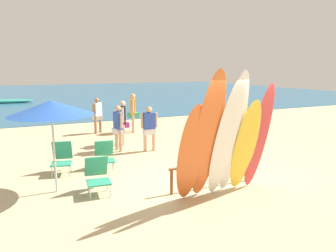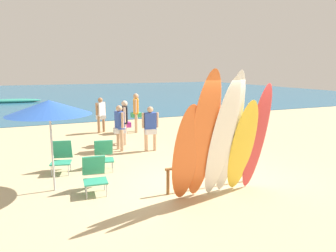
{
  "view_description": "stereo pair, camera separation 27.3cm",
  "coord_description": "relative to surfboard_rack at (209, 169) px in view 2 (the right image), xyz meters",
  "views": [
    {
      "loc": [
        -3.77,
        -5.83,
        2.71
      ],
      "look_at": [
        0.0,
        2.38,
        1.04
      ],
      "focal_mm": 33.48,
      "sensor_mm": 36.0,
      "label": 1
    },
    {
      "loc": [
        -3.52,
        -5.94,
        2.71
      ],
      "look_at": [
        0.0,
        2.38,
        1.04
      ],
      "focal_mm": 33.48,
      "sensor_mm": 36.0,
      "label": 2
    }
  ],
  "objects": [
    {
      "name": "ground",
      "position": [
        0.0,
        14.0,
        -0.46
      ],
      "size": [
        60.0,
        60.0,
        0.0
      ],
      "primitive_type": "plane",
      "color": "tan"
    },
    {
      "name": "ocean_water",
      "position": [
        0.0,
        30.08,
        -0.45
      ],
      "size": [
        60.0,
        40.0,
        0.02
      ],
      "primitive_type": "cube",
      "color": "#235B7F",
      "rests_on": "ground"
    },
    {
      "name": "surfboard_rack",
      "position": [
        0.0,
        0.0,
        0.0
      ],
      "size": [
        2.13,
        0.07,
        0.6
      ],
      "color": "brown",
      "rests_on": "ground"
    },
    {
      "name": "surfboard_orange_0",
      "position": [
        -0.84,
        -0.55,
        0.58
      ],
      "size": [
        0.58,
        0.64,
        2.07
      ],
      "primitive_type": "ellipsoid",
      "rotation": [
        0.27,
        0.0,
        -0.01
      ],
      "color": "orange",
      "rests_on": "ground"
    },
    {
      "name": "surfboard_orange_1",
      "position": [
        -0.52,
        -0.66,
        0.9
      ],
      "size": [
        0.64,
        1.0,
        2.72
      ],
      "primitive_type": "ellipsoid",
      "rotation": [
        0.32,
        0.0,
        -0.08
      ],
      "color": "orange",
      "rests_on": "ground"
    },
    {
      "name": "surfboard_white_2",
      "position": [
        -0.12,
        -0.7,
        0.84
      ],
      "size": [
        0.56,
        0.95,
        2.6
      ],
      "primitive_type": "ellipsoid",
      "rotation": [
        0.33,
        0.0,
        0.05
      ],
      "color": "white",
      "rests_on": "ground"
    },
    {
      "name": "surfboard_white_3",
      "position": [
        0.16,
        -0.56,
        0.89
      ],
      "size": [
        0.51,
        0.79,
        2.7
      ],
      "primitive_type": "ellipsoid",
      "rotation": [
        0.26,
        0.0,
        -0.05
      ],
      "color": "white",
      "rests_on": "ground"
    },
    {
      "name": "surfboard_yellow_4",
      "position": [
        0.5,
        -0.55,
        0.59
      ],
      "size": [
        0.59,
        0.75,
        2.1
      ],
      "primitive_type": "ellipsoid",
      "rotation": [
        0.3,
        0.0,
        -0.05
      ],
      "color": "yellow",
      "rests_on": "ground"
    },
    {
      "name": "surfboard_red_5",
      "position": [
        0.86,
        -0.56,
        0.76
      ],
      "size": [
        0.5,
        0.68,
        2.43
      ],
      "primitive_type": "ellipsoid",
      "rotation": [
        0.24,
        0.0,
        0.04
      ],
      "color": "#D13D42",
      "rests_on": "ground"
    },
    {
      "name": "beachgoer_photographing",
      "position": [
        -0.11,
        3.62,
        0.4
      ],
      "size": [
        0.56,
        0.25,
        1.49
      ],
      "rotation": [
        0.0,
        0.0,
        2.99
      ],
      "color": "tan",
      "rests_on": "ground"
    },
    {
      "name": "beachgoer_by_water",
      "position": [
        0.4,
        6.84,
        0.5
      ],
      "size": [
        0.43,
        0.6,
        1.66
      ],
      "rotation": [
        0.0,
        0.0,
        1.23
      ],
      "color": "tan",
      "rests_on": "ground"
    },
    {
      "name": "beachgoer_midbeach",
      "position": [
        -1.02,
        4.1,
        0.42
      ],
      "size": [
        0.39,
        0.57,
        1.52
      ],
      "rotation": [
        0.0,
        0.0,
        4.87
      ],
      "color": "tan",
      "rests_on": "ground"
    },
    {
      "name": "beachgoer_strolling",
      "position": [
        -1.02,
        7.28,
        0.41
      ],
      "size": [
        0.47,
        0.38,
        1.5
      ],
      "rotation": [
        0.0,
        0.0,
        3.78
      ],
      "color": "#9E704C",
      "rests_on": "ground"
    },
    {
      "name": "beachgoer_near_rack",
      "position": [
        -0.63,
        4.89,
        0.45
      ],
      "size": [
        0.41,
        0.58,
        1.58
      ],
      "rotation": [
        0.0,
        0.0,
        4.41
      ],
      "color": "beige",
      "rests_on": "ground"
    },
    {
      "name": "beach_chair_red",
      "position": [
        -3.0,
        2.52,
        -0.03
      ],
      "size": [
        0.64,
        0.75,
        0.83
      ],
      "rotation": [
        0.0,
        0.0,
        -0.24
      ],
      "color": "#B7B7BC",
      "rests_on": "ground"
    },
    {
      "name": "beach_chair_blue",
      "position": [
        -2.44,
        0.8,
        -0.03
      ],
      "size": [
        0.56,
        0.76,
        0.8
      ],
      "rotation": [
        0.0,
        0.0,
        -0.08
      ],
      "color": "#B7B7BC",
      "rests_on": "ground"
    },
    {
      "name": "beach_chair_striped",
      "position": [
        -1.92,
        2.33,
        -0.04
      ],
      "size": [
        0.62,
        0.82,
        0.79
      ],
      "rotation": [
        0.0,
        0.0,
        -0.17
      ],
      "color": "#B7B7BC",
      "rests_on": "ground"
    },
    {
      "name": "beach_umbrella",
      "position": [
        -3.27,
        1.21,
        1.42
      ],
      "size": [
        1.79,
        1.79,
        2.04
      ],
      "color": "silver",
      "rests_on": "ground"
    },
    {
      "name": "distant_boat",
      "position": [
        -5.26,
        21.78,
        -0.3
      ],
      "size": [
        4.33,
        1.17,
        0.34
      ],
      "color": "teal",
      "rests_on": "ground"
    }
  ]
}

